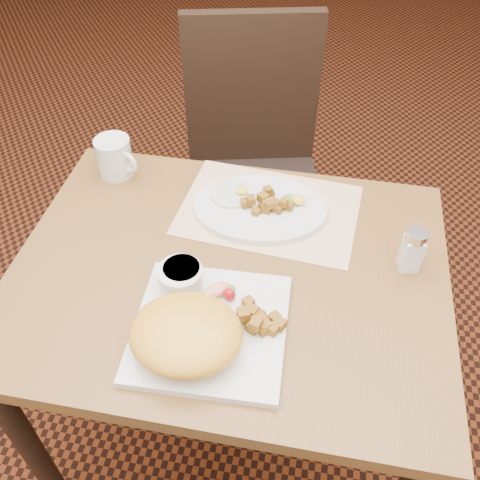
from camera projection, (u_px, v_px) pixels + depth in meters
name	position (u px, v px, depth m)	size (l,w,h in m)	color
ground	(232.00, 432.00, 1.64)	(8.00, 8.00, 0.00)	black
table	(229.00, 302.00, 1.18)	(0.90, 0.70, 0.75)	brown
chair_far	(253.00, 160.00, 1.72)	(0.51, 0.52, 0.97)	black
placemat	(269.00, 210.00, 1.23)	(0.40, 0.28, 0.00)	white
plate_square	(210.00, 328.00, 0.99)	(0.28, 0.28, 0.02)	silver
plate_oval	(260.00, 208.00, 1.22)	(0.30, 0.23, 0.02)	silver
hollandaise_mound	(185.00, 334.00, 0.93)	(0.20, 0.18, 0.07)	gold
ramekin	(181.00, 277.00, 1.04)	(0.09, 0.09, 0.05)	silver
garnish_sq	(221.00, 291.00, 1.03)	(0.08, 0.06, 0.03)	#387223
fried_egg	(233.00, 193.00, 1.24)	(0.10, 0.10, 0.02)	white
garnish_ov	(295.00, 199.00, 1.22)	(0.06, 0.05, 0.02)	#387223
salt_shaker	(412.00, 250.00, 1.07)	(0.05, 0.05, 0.10)	white
coffee_mug	(115.00, 157.00, 1.30)	(0.11, 0.09, 0.10)	silver
home_fries_sq	(255.00, 320.00, 0.98)	(0.11, 0.10, 0.04)	#956318
home_fries_ov	(267.00, 203.00, 1.20)	(0.12, 0.09, 0.03)	#956318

